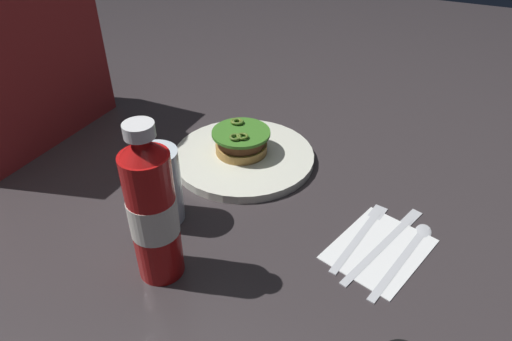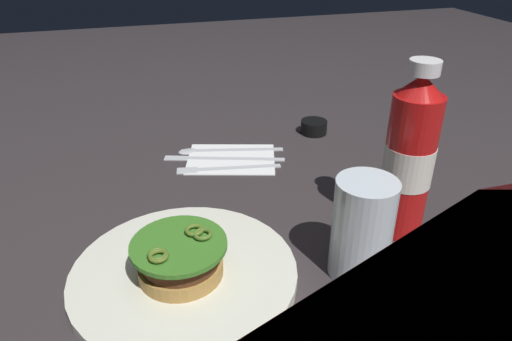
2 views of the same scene
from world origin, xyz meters
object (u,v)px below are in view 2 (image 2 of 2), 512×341
object	(u,v)px
dinner_plate	(185,274)
fork_utensil	(219,167)
napkin	(231,159)
butter_knife	(216,157)
burger_sandwich	(180,258)
condiment_cup	(314,127)
ketchup_bottle	(409,159)
water_glass	(362,229)
spoon_utensil	(216,149)

from	to	relation	value
dinner_plate	fork_utensil	bearing A→B (deg)	-111.26
napkin	fork_utensil	bearing A→B (deg)	47.57
butter_knife	burger_sandwich	bearing A→B (deg)	70.51
burger_sandwich	fork_utensil	bearing A→B (deg)	-111.54
condiment_cup	fork_utensil	world-z (taller)	condiment_cup
burger_sandwich	ketchup_bottle	world-z (taller)	ketchup_bottle
dinner_plate	water_glass	bearing A→B (deg)	167.54
condiment_cup	spoon_utensil	size ratio (longest dim) A/B	0.28
condiment_cup	fork_utensil	size ratio (longest dim) A/B	0.29
condiment_cup	spoon_utensil	xyz separation A→B (m)	(0.21, 0.02, -0.01)
napkin	spoon_utensil	size ratio (longest dim) A/B	0.81
napkin	dinner_plate	bearing A→B (deg)	66.02
dinner_plate	butter_knife	distance (m)	0.33
spoon_utensil	water_glass	bearing A→B (deg)	103.90
dinner_plate	napkin	xyz separation A→B (m)	(-0.13, -0.30, -0.01)
burger_sandwich	spoon_utensil	distance (m)	0.37
fork_utensil	ketchup_bottle	bearing A→B (deg)	129.63
condiment_cup	fork_utensil	xyz separation A→B (m)	(0.22, 0.10, -0.01)
spoon_utensil	fork_utensil	world-z (taller)	same
napkin	butter_knife	size ratio (longest dim) A/B	0.74
water_glass	napkin	bearing A→B (deg)	-77.35
burger_sandwich	fork_utensil	distance (m)	0.30
ketchup_bottle	condiment_cup	xyz separation A→B (m)	(-0.02, -0.35, -0.10)
ketchup_bottle	butter_knife	bearing A→B (deg)	-54.98
ketchup_bottle	condiment_cup	distance (m)	0.36
spoon_utensil	butter_knife	distance (m)	0.03
condiment_cup	fork_utensil	bearing A→B (deg)	24.09
dinner_plate	fork_utensil	world-z (taller)	dinner_plate
ketchup_bottle	butter_knife	distance (m)	0.37
napkin	spoon_utensil	distance (m)	0.05
dinner_plate	spoon_utensil	bearing A→B (deg)	-108.54
burger_sandwich	dinner_plate	bearing A→B (deg)	-121.45
burger_sandwich	spoon_utensil	world-z (taller)	burger_sandwich
fork_utensil	butter_knife	bearing A→B (deg)	-94.44
napkin	fork_utensil	world-z (taller)	fork_utensil
burger_sandwich	water_glass	xyz separation A→B (m)	(-0.22, 0.04, 0.03)
condiment_cup	butter_knife	xyz separation A→B (m)	(0.22, 0.06, -0.01)
burger_sandwich	butter_knife	distance (m)	0.34
ketchup_bottle	napkin	distance (m)	0.35
napkin	butter_knife	bearing A→B (deg)	-18.47
ketchup_bottle	water_glass	distance (m)	0.13
water_glass	condiment_cup	world-z (taller)	water_glass
water_glass	butter_knife	world-z (taller)	water_glass
dinner_plate	ketchup_bottle	xyz separation A→B (m)	(-0.31, -0.02, 0.10)
water_glass	condiment_cup	xyz separation A→B (m)	(-0.12, -0.41, -0.05)
water_glass	napkin	world-z (taller)	water_glass
water_glass	burger_sandwich	bearing A→B (deg)	-10.39
burger_sandwich	condiment_cup	bearing A→B (deg)	-131.47
burger_sandwich	water_glass	bearing A→B (deg)	169.61
spoon_utensil	butter_knife	xyz separation A→B (m)	(0.01, 0.03, 0.00)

